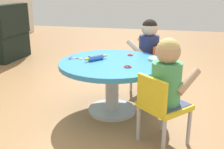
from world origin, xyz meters
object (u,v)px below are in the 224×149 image
craft_table (112,73)px  armchair_dark (1,39)px  child_chair_right (151,65)px  seated_child_right (149,44)px  rolling_pin (96,58)px  child_chair_left (161,106)px  seated_child_left (167,75)px  craft_scissors (74,58)px

craft_table → armchair_dark: 2.61m
child_chair_right → armchair_dark: 2.61m
armchair_dark → child_chair_right: bearing=-110.4°
seated_child_right → craft_table: bearing=156.4°
rolling_pin → child_chair_left: bearing=-126.9°
craft_table → child_chair_left: 0.65m
craft_table → armchair_dark: (1.49, 2.15, -0.06)m
craft_table → seated_child_left: (-0.42, -0.49, 0.16)m
seated_child_left → seated_child_right: 1.04m
seated_child_left → armchair_dark: 3.27m
armchair_dark → craft_scissors: (-1.47, -1.78, 0.18)m
seated_child_left → seated_child_right: size_ratio=1.00×
craft_table → rolling_pin: (0.01, 0.15, 0.13)m
seated_child_left → craft_scissors: (0.44, 0.86, -0.05)m
craft_table → seated_child_left: 0.67m
child_chair_left → child_chair_right: size_ratio=1.00×
child_chair_left → rolling_pin: bearing=53.1°
seated_child_left → rolling_pin: seated_child_left is taller
craft_scissors → child_chair_right: bearing=-49.9°
craft_table → rolling_pin: 0.20m
armchair_dark → craft_scissors: armchair_dark is taller
craft_table → seated_child_left: bearing=-130.7°
seated_child_left → rolling_pin: size_ratio=2.64×
child_chair_left → craft_scissors: (0.47, 0.83, 0.18)m
craft_table → child_chair_left: size_ratio=1.75×
child_chair_right → armchair_dark: (0.91, 2.44, 0.00)m
craft_table → craft_scissors: craft_scissors is taller
armchair_dark → rolling_pin: 2.49m
armchair_dark → rolling_pin: armchair_dark is taller
child_chair_left → child_chair_right: bearing=9.3°
seated_child_right → craft_scissors: seated_child_right is taller
rolling_pin → armchair_dark: bearing=53.5°
child_chair_left → seated_child_left: bearing=-41.2°
seated_child_right → rolling_pin: bearing=144.9°
armchair_dark → seated_child_left: bearing=-125.9°
seated_child_right → rolling_pin: 0.71m
rolling_pin → seated_child_right: bearing=-35.1°
seated_child_left → armchair_dark: (1.91, 2.64, -0.22)m
seated_child_right → armchair_dark: armchair_dark is taller
child_chair_right → rolling_pin: size_ratio=2.77×
child_chair_left → rolling_pin: 0.80m
child_chair_right → seated_child_right: bearing=65.9°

